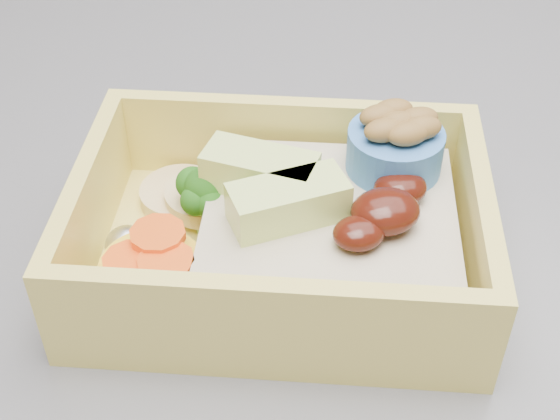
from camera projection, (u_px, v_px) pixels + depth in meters
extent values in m
cube|color=#38383D|center=(55.00, 215.00, 0.47)|extent=(1.24, 0.84, 0.04)
cube|color=#E8D460|center=(280.00, 260.00, 0.41)|extent=(0.24, 0.21, 0.01)
cube|color=#E8D460|center=(290.00, 138.00, 0.44)|extent=(0.19, 0.08, 0.05)
cube|color=#E8D460|center=(267.00, 324.00, 0.34)|extent=(0.19, 0.08, 0.05)
cube|color=#E8D460|center=(477.00, 229.00, 0.38)|extent=(0.05, 0.12, 0.05)
cube|color=#E8D460|center=(89.00, 209.00, 0.40)|extent=(0.05, 0.12, 0.05)
cube|color=tan|center=(329.00, 234.00, 0.39)|extent=(0.16, 0.15, 0.03)
ellipsoid|color=#370F08|center=(385.00, 211.00, 0.37)|extent=(0.04, 0.04, 0.02)
ellipsoid|color=#370F08|center=(400.00, 188.00, 0.39)|extent=(0.03, 0.03, 0.01)
ellipsoid|color=#370F08|center=(359.00, 233.00, 0.36)|extent=(0.03, 0.03, 0.01)
cube|color=#D7F17E|center=(288.00, 202.00, 0.37)|extent=(0.06, 0.03, 0.02)
cube|color=#D7F17E|center=(260.00, 171.00, 0.39)|extent=(0.06, 0.05, 0.02)
cylinder|color=#7BAA5B|center=(208.00, 217.00, 0.41)|extent=(0.01, 0.01, 0.02)
sphere|color=#216016|center=(206.00, 188.00, 0.40)|extent=(0.02, 0.02, 0.02)
sphere|color=#216016|center=(225.00, 186.00, 0.41)|extent=(0.02, 0.02, 0.02)
sphere|color=#216016|center=(193.00, 183.00, 0.41)|extent=(0.02, 0.02, 0.02)
sphere|color=#216016|center=(211.00, 203.00, 0.40)|extent=(0.02, 0.02, 0.02)
sphere|color=#216016|center=(195.00, 201.00, 0.40)|extent=(0.02, 0.02, 0.02)
sphere|color=#216016|center=(209.00, 180.00, 0.41)|extent=(0.02, 0.02, 0.02)
cylinder|color=yellow|center=(153.00, 280.00, 0.38)|extent=(0.05, 0.05, 0.02)
cylinder|color=#F55514|center=(152.00, 255.00, 0.37)|extent=(0.03, 0.03, 0.00)
cylinder|color=#F55514|center=(131.00, 262.00, 0.36)|extent=(0.03, 0.03, 0.00)
cylinder|color=#F55514|center=(166.00, 262.00, 0.36)|extent=(0.03, 0.03, 0.00)
cylinder|color=#F55514|center=(158.00, 235.00, 0.37)|extent=(0.03, 0.03, 0.00)
cylinder|color=tan|center=(181.00, 195.00, 0.44)|extent=(0.05, 0.05, 0.01)
cylinder|color=tan|center=(206.00, 196.00, 0.43)|extent=(0.05, 0.05, 0.01)
ellipsoid|color=silver|center=(246.00, 179.00, 0.44)|extent=(0.02, 0.02, 0.02)
ellipsoid|color=silver|center=(127.00, 246.00, 0.40)|extent=(0.02, 0.02, 0.02)
cylinder|color=#3B78CC|center=(395.00, 150.00, 0.40)|extent=(0.05, 0.05, 0.02)
ellipsoid|color=brown|center=(398.00, 123.00, 0.39)|extent=(0.03, 0.02, 0.01)
ellipsoid|color=brown|center=(418.00, 119.00, 0.39)|extent=(0.03, 0.02, 0.01)
ellipsoid|color=brown|center=(380.00, 116.00, 0.40)|extent=(0.03, 0.02, 0.01)
ellipsoid|color=brown|center=(408.00, 134.00, 0.38)|extent=(0.03, 0.02, 0.01)
ellipsoid|color=brown|center=(385.00, 130.00, 0.39)|extent=(0.03, 0.02, 0.01)
ellipsoid|color=brown|center=(421.00, 128.00, 0.39)|extent=(0.03, 0.02, 0.01)
ellipsoid|color=brown|center=(393.00, 110.00, 0.40)|extent=(0.03, 0.02, 0.01)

